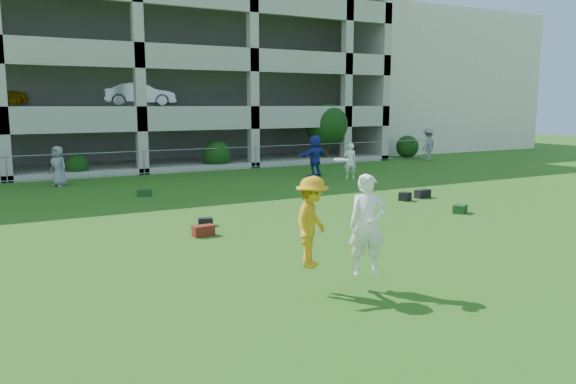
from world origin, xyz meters
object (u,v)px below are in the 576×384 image
parking_garage (103,61)px  crate_d (405,197)px  stucco_building (398,84)px  bystander_f (428,144)px  bystander_d (315,156)px  bystander_c (58,166)px  frisbee_contest (331,223)px  bystander_e (350,161)px

parking_garage → crate_d: bearing=-73.2°
stucco_building → bystander_f: (-6.04, -10.35, -4.01)m
bystander_d → bystander_f: (9.95, 3.08, 0.01)m
bystander_c → frisbee_contest: (2.68, -16.69, 0.44)m
bystander_e → crate_d: bearing=91.7°
stucco_building → crate_d: bearing=-128.8°
bystander_f → parking_garage: size_ratio=0.07×
bystander_c → frisbee_contest: 16.91m
bystander_c → crate_d: bystander_c is taller
bystander_f → frisbee_contest: 25.41m
bystander_c → bystander_f: 21.11m
bystander_d → crate_d: (-0.79, -7.47, -0.83)m
bystander_f → crate_d: (-10.74, -10.56, -0.84)m
stucco_building → bystander_e: bearing=-135.0°
stucco_building → bystander_d: size_ratio=8.14×
crate_d → frisbee_contest: 10.41m
bystander_c → frisbee_contest: size_ratio=0.78×
bystander_e → parking_garage: bearing=-44.3°
frisbee_contest → parking_garage: size_ratio=0.07×
stucco_building → crate_d: size_ratio=45.71×
crate_d → bystander_d: bearing=84.0°
bystander_c → bystander_e: (12.01, -3.93, -0.01)m
bystander_c → bystander_e: bystander_c is taller
stucco_building → parking_garage: 23.03m
stucco_building → frisbee_contest: 37.25m
crate_d → stucco_building: bearing=51.2°
stucco_building → bystander_f: size_ratio=8.10×
bystander_c → bystander_d: size_ratio=0.85×
crate_d → parking_garage: 22.31m
bystander_d → bystander_e: bystander_d is taller
stucco_building → crate_d: 27.25m
bystander_f → frisbee_contest: (-18.41, -17.51, 0.29)m
crate_d → parking_garage: size_ratio=0.01×
bystander_e → frisbee_contest: bearing=71.5°
bystander_f → bystander_c: bearing=-18.8°
parking_garage → bystander_e: bearing=-62.0°
bystander_c → bystander_f: size_ratio=0.85×
stucco_building → bystander_f: stucco_building is taller
bystander_f → frisbee_contest: frisbee_contest is taller
stucco_building → bystander_d: stucco_building is taller
bystander_c → bystander_d: (11.14, -2.26, 0.14)m
frisbee_contest → stucco_building: bearing=48.7°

